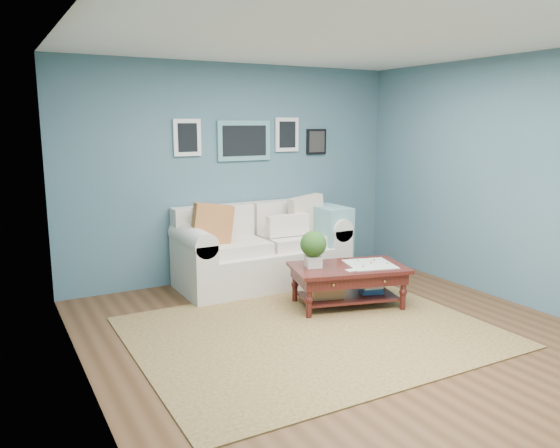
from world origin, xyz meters
TOP-DOWN VIEW (x-y plane):
  - room_shell at (0.01, 0.06)m, footprint 5.00×5.02m
  - area_rug at (-0.20, 0.34)m, footprint 3.29×2.64m
  - loveseat at (0.20, 2.03)m, footprint 2.11×0.96m
  - coffee_table at (0.49, 0.83)m, footprint 1.35×0.99m

SIDE VIEW (x-z plane):
  - area_rug at x=-0.20m, z-range 0.00..0.01m
  - coffee_table at x=0.49m, z-range -0.05..0.80m
  - loveseat at x=0.20m, z-range -0.10..0.98m
  - room_shell at x=0.01m, z-range 0.01..2.71m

